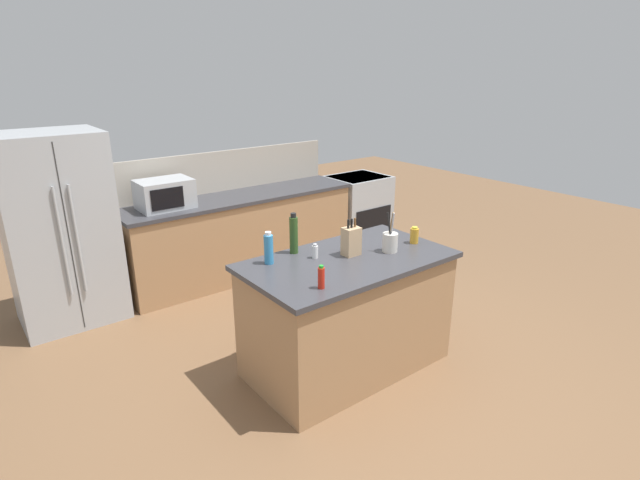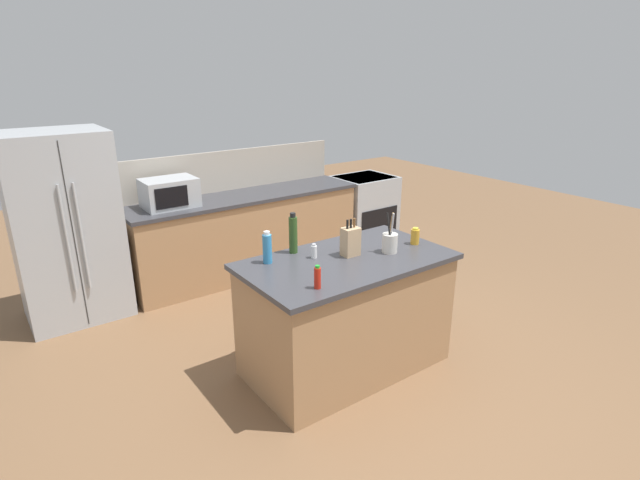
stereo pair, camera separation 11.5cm
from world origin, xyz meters
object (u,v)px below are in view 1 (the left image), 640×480
(knife_block, at_px, (351,241))
(salt_shaker, at_px, (315,251))
(olive_oil_bottle, at_px, (294,234))
(dish_soap_bottle, at_px, (269,249))
(microwave, at_px, (165,194))
(honey_jar, at_px, (414,235))
(range_oven, at_px, (357,209))
(hot_sauce_bottle, at_px, (321,278))
(refrigerator, at_px, (60,230))
(utensil_crock, at_px, (390,242))

(knife_block, distance_m, salt_shaker, 0.29)
(olive_oil_bottle, xyz_separation_m, dish_soap_bottle, (-0.27, -0.07, -0.04))
(knife_block, bearing_deg, olive_oil_bottle, 137.80)
(microwave, bearing_deg, salt_shaker, -79.89)
(honey_jar, xyz_separation_m, olive_oil_bottle, (-0.91, 0.42, 0.09))
(range_oven, distance_m, honey_jar, 2.73)
(dish_soap_bottle, relative_size, hot_sauce_bottle, 1.52)
(salt_shaker, bearing_deg, refrigerator, 122.97)
(microwave, xyz_separation_m, hot_sauce_bottle, (0.07, -2.49, -0.07))
(knife_block, bearing_deg, honey_jar, -9.56)
(utensil_crock, height_order, honey_jar, utensil_crock)
(microwave, bearing_deg, utensil_crock, -68.29)
(honey_jar, relative_size, olive_oil_bottle, 0.43)
(honey_jar, bearing_deg, olive_oil_bottle, 155.21)
(olive_oil_bottle, height_order, salt_shaker, olive_oil_bottle)
(range_oven, distance_m, microwave, 2.70)
(knife_block, height_order, dish_soap_bottle, knife_block)
(refrigerator, relative_size, microwave, 3.36)
(dish_soap_bottle, bearing_deg, hot_sauce_bottle, -86.20)
(honey_jar, height_order, hot_sauce_bottle, hot_sauce_bottle)
(utensil_crock, height_order, salt_shaker, utensil_crock)
(refrigerator, xyz_separation_m, range_oven, (3.62, -0.05, -0.42))
(knife_block, distance_m, honey_jar, 0.60)
(salt_shaker, bearing_deg, range_oven, 41.89)
(refrigerator, distance_m, olive_oil_bottle, 2.30)
(range_oven, xyz_separation_m, knife_block, (-2.01, -2.15, 0.59))
(range_oven, bearing_deg, refrigerator, 179.19)
(salt_shaker, bearing_deg, knife_block, -24.59)
(knife_block, relative_size, honey_jar, 2.08)
(refrigerator, height_order, range_oven, refrigerator)
(refrigerator, xyz_separation_m, dish_soap_bottle, (1.02, -1.97, 0.16))
(dish_soap_bottle, xyz_separation_m, hot_sauce_bottle, (0.04, -0.58, -0.04))
(salt_shaker, height_order, dish_soap_bottle, dish_soap_bottle)
(honey_jar, relative_size, hot_sauce_bottle, 0.86)
(microwave, height_order, knife_block, microwave)
(honey_jar, distance_m, dish_soap_bottle, 1.23)
(utensil_crock, bearing_deg, hot_sauce_bottle, -166.15)
(utensil_crock, distance_m, olive_oil_bottle, 0.75)
(honey_jar, bearing_deg, utensil_crock, -176.73)
(utensil_crock, height_order, dish_soap_bottle, utensil_crock)
(range_oven, bearing_deg, olive_oil_bottle, -141.62)
(refrigerator, distance_m, knife_block, 2.74)
(refrigerator, distance_m, salt_shaker, 2.49)
(hot_sauce_bottle, bearing_deg, olive_oil_bottle, 70.12)
(range_oven, relative_size, microwave, 1.73)
(refrigerator, distance_m, range_oven, 3.65)
(knife_block, bearing_deg, salt_shaker, 156.80)
(hot_sauce_bottle, bearing_deg, range_oven, 44.16)
(range_oven, relative_size, knife_block, 3.17)
(knife_block, relative_size, hot_sauce_bottle, 1.80)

